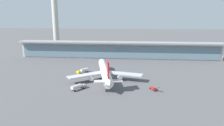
% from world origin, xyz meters
% --- Properties ---
extents(ground_plane, '(1200.00, 1200.00, 0.00)m').
position_xyz_m(ground_plane, '(0.00, 0.00, 0.00)').
color(ground_plane, '#515154').
extents(airliner_on_stand, '(43.00, 56.76, 15.25)m').
position_xyz_m(airliner_on_stand, '(-2.88, -3.35, 4.80)').
color(airliner_on_stand, white).
rests_on(airliner_on_stand, ground).
extents(service_truck_near_nose_red, '(4.55, 6.57, 2.70)m').
position_xyz_m(service_truck_near_nose_red, '(24.41, -19.21, 0.81)').
color(service_truck_near_nose_red, '#B21E1E').
rests_on(service_truck_near_nose_red, ground).
extents(service_truck_under_wing_grey, '(6.80, 8.32, 2.95)m').
position_xyz_m(service_truck_under_wing_grey, '(-13.97, -22.81, 1.71)').
color(service_truck_under_wing_grey, gray).
rests_on(service_truck_under_wing_grey, ground).
extents(service_truck_mid_apron_yellow, '(2.25, 3.15, 2.05)m').
position_xyz_m(service_truck_mid_apron_yellow, '(10.93, 6.07, 0.87)').
color(service_truck_mid_apron_yellow, yellow).
rests_on(service_truck_mid_apron_yellow, ground).
extents(service_truck_by_tail_yellow, '(6.92, 8.25, 2.95)m').
position_xyz_m(service_truck_by_tail_yellow, '(-19.43, 9.14, 1.71)').
color(service_truck_by_tail_yellow, yellow).
rests_on(service_truck_by_tail_yellow, ground).
extents(terminal_building, '(183.60, 12.80, 15.20)m').
position_xyz_m(terminal_building, '(0.00, 62.08, 7.87)').
color(terminal_building, beige).
rests_on(terminal_building, ground).
extents(control_tower, '(12.00, 12.00, 79.25)m').
position_xyz_m(control_tower, '(-72.54, 99.93, 43.07)').
color(control_tower, beige).
rests_on(control_tower, ground).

